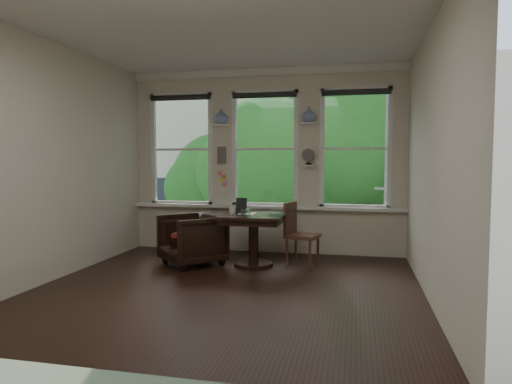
% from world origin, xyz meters
% --- Properties ---
extents(ground, '(4.50, 4.50, 0.00)m').
position_xyz_m(ground, '(0.00, 0.00, 0.00)').
color(ground, black).
rests_on(ground, ground).
extents(ceiling, '(4.50, 4.50, 0.00)m').
position_xyz_m(ceiling, '(0.00, 0.00, 3.00)').
color(ceiling, silver).
rests_on(ceiling, ground).
extents(wall_back, '(4.50, 0.00, 4.50)m').
position_xyz_m(wall_back, '(0.00, 2.25, 1.50)').
color(wall_back, beige).
rests_on(wall_back, ground).
extents(wall_front, '(4.50, 0.00, 4.50)m').
position_xyz_m(wall_front, '(0.00, -2.25, 1.50)').
color(wall_front, beige).
rests_on(wall_front, ground).
extents(wall_left, '(0.00, 4.50, 4.50)m').
position_xyz_m(wall_left, '(-2.25, 0.00, 1.50)').
color(wall_left, beige).
rests_on(wall_left, ground).
extents(wall_right, '(0.00, 4.50, 4.50)m').
position_xyz_m(wall_right, '(2.25, 0.00, 1.50)').
color(wall_right, beige).
rests_on(wall_right, ground).
extents(window_left, '(1.10, 0.12, 1.90)m').
position_xyz_m(window_left, '(-1.45, 2.25, 1.70)').
color(window_left, white).
rests_on(window_left, ground).
extents(window_center, '(1.10, 0.12, 1.90)m').
position_xyz_m(window_center, '(0.00, 2.25, 1.70)').
color(window_center, white).
rests_on(window_center, ground).
extents(window_right, '(1.10, 0.12, 1.90)m').
position_xyz_m(window_right, '(1.45, 2.25, 1.70)').
color(window_right, white).
rests_on(window_right, ground).
extents(shelf_left, '(0.26, 0.16, 0.03)m').
position_xyz_m(shelf_left, '(-0.72, 2.15, 2.10)').
color(shelf_left, white).
rests_on(shelf_left, ground).
extents(shelf_right, '(0.26, 0.16, 0.03)m').
position_xyz_m(shelf_right, '(0.72, 2.15, 2.10)').
color(shelf_right, white).
rests_on(shelf_right, ground).
extents(intercom, '(0.14, 0.06, 0.28)m').
position_xyz_m(intercom, '(-0.72, 2.18, 1.60)').
color(intercom, '#59544F').
rests_on(intercom, ground).
extents(sticky_notes, '(0.16, 0.01, 0.24)m').
position_xyz_m(sticky_notes, '(-0.72, 2.19, 1.25)').
color(sticky_notes, pink).
rests_on(sticky_notes, ground).
extents(desk_fan, '(0.20, 0.20, 0.24)m').
position_xyz_m(desk_fan, '(0.72, 2.13, 1.53)').
color(desk_fan, '#59544F').
rests_on(desk_fan, ground).
extents(vase_left, '(0.24, 0.24, 0.25)m').
position_xyz_m(vase_left, '(-0.72, 2.15, 2.24)').
color(vase_left, silver).
rests_on(vase_left, shelf_left).
extents(vase_right, '(0.24, 0.24, 0.25)m').
position_xyz_m(vase_right, '(0.72, 2.15, 2.24)').
color(vase_right, silver).
rests_on(vase_right, shelf_right).
extents(table, '(0.90, 0.90, 0.75)m').
position_xyz_m(table, '(0.05, 1.14, 0.38)').
color(table, black).
rests_on(table, ground).
extents(armchair_left, '(1.13, 1.13, 0.74)m').
position_xyz_m(armchair_left, '(-0.84, 1.04, 0.37)').
color(armchair_left, black).
rests_on(armchair_left, ground).
extents(cushion_red, '(0.45, 0.45, 0.06)m').
position_xyz_m(cushion_red, '(-0.84, 1.04, 0.45)').
color(cushion_red, maroon).
rests_on(cushion_red, armchair_left).
extents(side_chair_right, '(0.51, 0.51, 0.92)m').
position_xyz_m(side_chair_right, '(0.75, 1.22, 0.46)').
color(side_chair_right, '#422117').
rests_on(side_chair_right, ground).
extents(laptop, '(0.40, 0.33, 0.03)m').
position_xyz_m(laptop, '(0.42, 1.00, 0.76)').
color(laptop, black).
rests_on(laptop, table).
extents(mug, '(0.11, 0.11, 0.10)m').
position_xyz_m(mug, '(-0.24, 1.06, 0.80)').
color(mug, white).
rests_on(mug, table).
extents(drinking_glass, '(0.15, 0.15, 0.11)m').
position_xyz_m(drinking_glass, '(0.01, 0.84, 0.80)').
color(drinking_glass, white).
rests_on(drinking_glass, table).
extents(tablet, '(0.16, 0.08, 0.22)m').
position_xyz_m(tablet, '(-0.16, 1.27, 0.86)').
color(tablet, black).
rests_on(tablet, table).
extents(papers, '(0.22, 0.30, 0.00)m').
position_xyz_m(papers, '(-0.06, 1.22, 0.75)').
color(papers, silver).
rests_on(papers, table).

